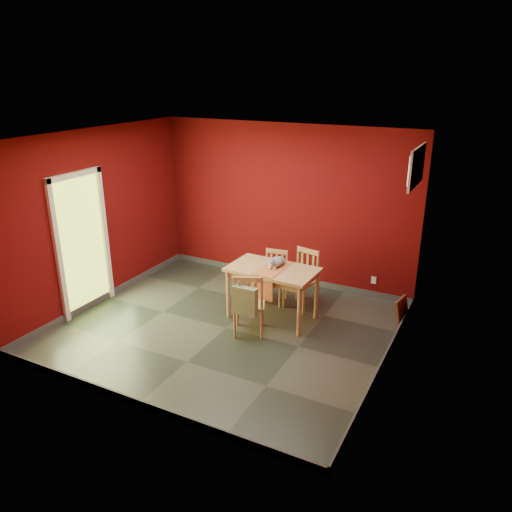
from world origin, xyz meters
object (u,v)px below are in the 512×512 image
at_px(chair_far_left, 274,276).
at_px(chair_near, 249,303).
at_px(dining_table, 273,275).
at_px(chair_far_right, 302,278).
at_px(cat, 277,260).
at_px(picture_frame, 402,310).
at_px(tote_bag, 245,301).

bearing_deg(chair_far_left, chair_near, -82.79).
height_order(dining_table, chair_near, chair_near).
distance_m(chair_far_right, cat, 0.67).
height_order(chair_near, picture_frame, chair_near).
distance_m(chair_near, tote_bag, 0.25).
height_order(chair_far_right, picture_frame, chair_far_right).
height_order(chair_far_left, cat, cat).
bearing_deg(chair_far_left, cat, -61.27).
bearing_deg(cat, picture_frame, 8.89).
bearing_deg(picture_frame, cat, -159.18).
bearing_deg(cat, chair_far_left, 106.80).
height_order(dining_table, chair_far_right, chair_far_right).
relative_size(chair_far_right, cat, 2.38).
height_order(dining_table, chair_far_left, chair_far_left).
distance_m(dining_table, picture_frame, 1.97).
bearing_deg(cat, dining_table, -111.79).
xyz_separation_m(chair_far_left, chair_far_right, (0.47, 0.02, 0.04)).
height_order(chair_far_left, chair_far_right, chair_far_right).
bearing_deg(dining_table, cat, 80.14).
bearing_deg(chair_far_right, chair_near, -105.92).
distance_m(chair_far_left, tote_bag, 1.36).
bearing_deg(chair_near, chair_far_right, 74.08).
bearing_deg(chair_far_left, dining_table, -67.30).
distance_m(tote_bag, cat, 0.93).
distance_m(dining_table, tote_bag, 0.79).
relative_size(dining_table, picture_frame, 3.45).
height_order(chair_near, tote_bag, chair_near).
bearing_deg(chair_far_right, picture_frame, 6.99).
bearing_deg(cat, chair_near, -110.70).
bearing_deg(chair_far_right, tote_bag, -101.25).
height_order(dining_table, picture_frame, dining_table).
relative_size(dining_table, chair_far_left, 1.56).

